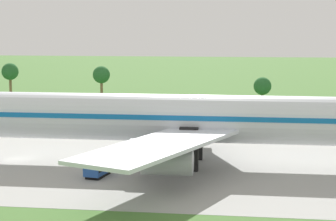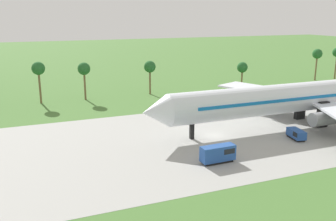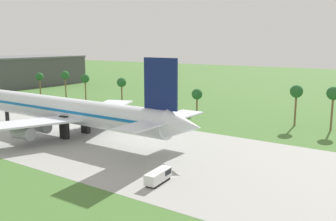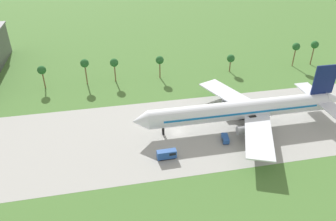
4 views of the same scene
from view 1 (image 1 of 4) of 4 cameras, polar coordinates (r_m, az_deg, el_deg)
ground_plane at (r=88.53m, az=-14.04°, el=-4.45°), size 600.00×600.00×0.00m
taxiway_strip at (r=88.52m, az=-14.04°, el=-4.44°), size 320.00×44.00×0.02m
jet_airliner at (r=81.47m, az=1.21°, el=-0.76°), size 77.13×53.38×20.43m
baggage_tug at (r=76.24m, az=-6.64°, el=-5.42°), size 2.77×4.74×1.95m
palm_tree_row at (r=125.85m, az=-1.65°, el=3.37°), size 129.06×3.60×11.96m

